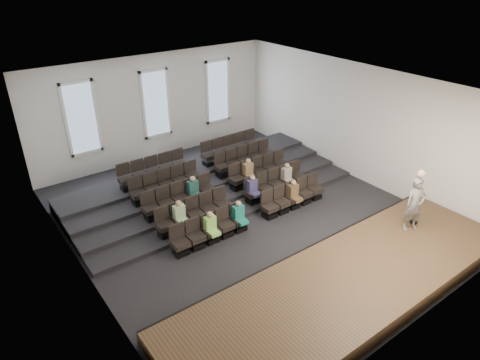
# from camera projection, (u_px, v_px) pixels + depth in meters

# --- Properties ---
(ground) EXTENTS (14.00, 14.00, 0.00)m
(ground) POSITION_uv_depth(u_px,v_px,m) (245.00, 216.00, 16.34)
(ground) COLOR black
(ground) RESTS_ON ground
(ceiling) EXTENTS (12.00, 14.00, 0.02)m
(ceiling) POSITION_uv_depth(u_px,v_px,m) (246.00, 87.00, 14.03)
(ceiling) COLOR white
(ceiling) RESTS_ON ground
(wall_back) EXTENTS (12.00, 0.04, 5.00)m
(wall_back) POSITION_uv_depth(u_px,v_px,m) (156.00, 107.00, 20.19)
(wall_back) COLOR silver
(wall_back) RESTS_ON ground
(wall_front) EXTENTS (12.00, 0.04, 5.00)m
(wall_front) POSITION_uv_depth(u_px,v_px,m) (423.00, 254.00, 10.19)
(wall_front) COLOR silver
(wall_front) RESTS_ON ground
(wall_left) EXTENTS (0.04, 14.00, 5.00)m
(wall_left) POSITION_uv_depth(u_px,v_px,m) (75.00, 209.00, 12.01)
(wall_left) COLOR silver
(wall_left) RESTS_ON ground
(wall_right) EXTENTS (0.04, 14.00, 5.00)m
(wall_right) POSITION_uv_depth(u_px,v_px,m) (357.00, 122.00, 18.37)
(wall_right) COLOR silver
(wall_right) RESTS_ON ground
(stage) EXTENTS (11.80, 3.60, 0.50)m
(stage) POSITION_uv_depth(u_px,v_px,m) (349.00, 284.00, 12.60)
(stage) COLOR #513922
(stage) RESTS_ON ground
(stage_lip) EXTENTS (11.80, 0.06, 0.52)m
(stage_lip) POSITION_uv_depth(u_px,v_px,m) (307.00, 254.00, 13.86)
(stage_lip) COLOR black
(stage_lip) RESTS_ON ground
(risers) EXTENTS (11.80, 4.80, 0.60)m
(risers) POSITION_uv_depth(u_px,v_px,m) (201.00, 181.00, 18.51)
(risers) COLOR black
(risers) RESTS_ON ground
(seating_rows) EXTENTS (6.80, 4.70, 1.67)m
(seating_rows) POSITION_uv_depth(u_px,v_px,m) (222.00, 185.00, 17.13)
(seating_rows) COLOR black
(seating_rows) RESTS_ON ground
(windows) EXTENTS (8.44, 0.10, 3.24)m
(windows) POSITION_uv_depth(u_px,v_px,m) (156.00, 104.00, 20.05)
(windows) COLOR white
(windows) RESTS_ON wall_back
(audience) EXTENTS (5.45, 2.64, 1.10)m
(audience) POSITION_uv_depth(u_px,v_px,m) (240.00, 194.00, 16.20)
(audience) COLOR #92DA57
(audience) RESTS_ON seating_rows
(speaker) EXTENTS (0.83, 0.69, 1.94)m
(speaker) POSITION_uv_depth(u_px,v_px,m) (415.00, 204.00, 14.28)
(speaker) COLOR slate
(speaker) RESTS_ON stage
(mic_stand) EXTENTS (0.28, 0.28, 1.69)m
(mic_stand) POSITION_uv_depth(u_px,v_px,m) (416.00, 210.00, 14.82)
(mic_stand) COLOR black
(mic_stand) RESTS_ON stage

